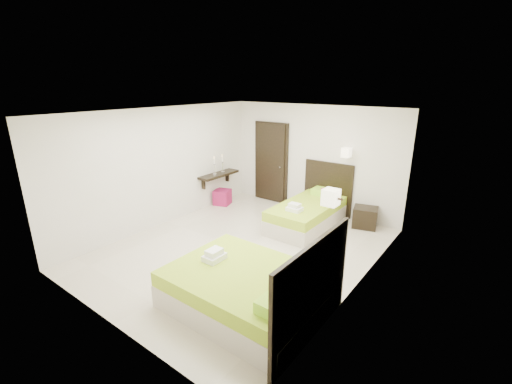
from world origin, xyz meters
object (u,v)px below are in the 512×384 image
Objects in this scene: bed_single at (309,212)px; ottoman at (222,197)px; bed_double at (250,289)px; nightstand at (365,217)px.

ottoman is (-2.50, -0.13, -0.11)m from bed_single.
bed_single is 3.27m from bed_double.
nightstand is (1.05, 0.66, -0.08)m from bed_single.
ottoman is at bearing 137.28° from bed_double.
nightstand reaches higher than ottoman.
bed_double is (0.79, -3.18, 0.01)m from bed_single.
nightstand is at bearing 86.12° from bed_double.
ottoman is at bearing -176.95° from bed_single.
nightstand is at bearing 32.05° from bed_single.
ottoman is (-3.56, -0.79, -0.03)m from nightstand.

